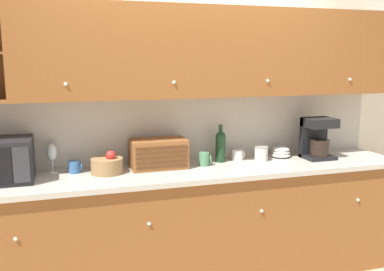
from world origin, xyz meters
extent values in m
plane|color=tan|center=(0.00, 0.00, 0.00)|extent=(24.00, 24.00, 0.00)
cube|color=silver|center=(0.00, 0.03, 1.30)|extent=(5.94, 0.06, 2.60)
cube|color=brown|center=(0.00, -0.30, 0.46)|extent=(3.54, 0.60, 0.92)
cube|color=#B7B2A8|center=(0.00, -0.31, 0.94)|extent=(3.56, 0.63, 0.04)
sphere|color=white|center=(-1.33, -0.60, 0.66)|extent=(0.03, 0.03, 0.03)
sphere|color=white|center=(-0.44, -0.60, 0.66)|extent=(0.03, 0.03, 0.03)
sphere|color=white|center=(0.44, -0.60, 0.66)|extent=(0.03, 0.03, 0.03)
sphere|color=white|center=(1.33, -0.60, 0.66)|extent=(0.03, 0.03, 0.03)
cube|color=#B7B2A8|center=(0.00, -0.01, 1.24)|extent=(3.54, 0.01, 0.56)
cube|color=brown|center=(0.21, -0.16, 1.87)|extent=(3.12, 0.32, 0.71)
sphere|color=white|center=(-0.96, -0.33, 1.65)|extent=(0.03, 0.03, 0.03)
sphere|color=white|center=(-0.18, -0.33, 1.65)|extent=(0.03, 0.03, 0.03)
sphere|color=white|center=(0.60, -0.33, 1.65)|extent=(0.03, 0.03, 0.03)
sphere|color=white|center=(1.38, -0.33, 1.65)|extent=(0.03, 0.03, 0.03)
cube|color=#2D2D33|center=(-1.28, -0.42, 1.11)|extent=(0.11, 0.01, 0.25)
cylinder|color=silver|center=(-1.08, -0.09, 0.96)|extent=(0.07, 0.07, 0.01)
cylinder|color=silver|center=(-1.08, -0.09, 1.01)|extent=(0.01, 0.01, 0.09)
ellipsoid|color=silver|center=(-1.08, -0.09, 1.12)|extent=(0.08, 0.08, 0.13)
cylinder|color=#38669E|center=(-0.92, -0.15, 1.00)|extent=(0.09, 0.09, 0.09)
torus|color=#38669E|center=(-0.87, -0.15, 1.00)|extent=(0.01, 0.06, 0.06)
cylinder|color=#937047|center=(-0.69, -0.24, 1.02)|extent=(0.24, 0.24, 0.12)
sphere|color=red|center=(-0.66, -0.25, 1.10)|extent=(0.08, 0.08, 0.08)
cube|color=brown|center=(-0.27, -0.19, 1.07)|extent=(0.44, 0.25, 0.23)
cube|color=#4B2C16|center=(-0.27, -0.31, 1.00)|extent=(0.41, 0.01, 0.02)
cube|color=#4B2C16|center=(-0.27, -0.31, 1.04)|extent=(0.41, 0.01, 0.02)
cube|color=#4B2C16|center=(-0.27, -0.31, 1.07)|extent=(0.41, 0.01, 0.02)
cube|color=#4B2C16|center=(-0.27, -0.31, 1.11)|extent=(0.41, 0.01, 0.02)
cube|color=#4B2C16|center=(-0.27, -0.31, 1.15)|extent=(0.41, 0.01, 0.02)
cylinder|color=#4C845B|center=(0.10, -0.23, 1.01)|extent=(0.09, 0.09, 0.11)
torus|color=#4C845B|center=(0.15, -0.23, 1.01)|extent=(0.01, 0.07, 0.07)
cylinder|color=#19381E|center=(0.27, -0.14, 1.07)|extent=(0.08, 0.08, 0.22)
sphere|color=#19381E|center=(0.27, -0.14, 1.18)|extent=(0.08, 0.08, 0.08)
cylinder|color=#19381E|center=(0.27, -0.14, 1.24)|extent=(0.03, 0.03, 0.08)
cylinder|color=silver|center=(0.44, -0.12, 1.00)|extent=(0.10, 0.10, 0.09)
torus|color=silver|center=(0.49, -0.12, 1.00)|extent=(0.01, 0.06, 0.06)
cylinder|color=silver|center=(0.62, -0.21, 1.01)|extent=(0.11, 0.11, 0.12)
cylinder|color=gray|center=(0.62, -0.21, 1.08)|extent=(0.12, 0.12, 0.01)
ellipsoid|color=silver|center=(0.85, -0.14, 0.98)|extent=(0.17, 0.17, 0.05)
ellipsoid|color=silver|center=(0.85, -0.14, 1.00)|extent=(0.16, 0.16, 0.04)
ellipsoid|color=silver|center=(0.85, -0.14, 1.03)|extent=(0.15, 0.15, 0.04)
cube|color=black|center=(1.14, -0.28, 0.97)|extent=(0.25, 0.22, 0.03)
cylinder|color=black|center=(1.14, -0.30, 1.06)|extent=(0.17, 0.17, 0.14)
cube|color=black|center=(1.14, -0.20, 1.14)|extent=(0.25, 0.05, 0.36)
cube|color=black|center=(1.14, -0.28, 1.27)|extent=(0.25, 0.22, 0.08)
camera|label=1|loc=(-1.00, -3.45, 1.82)|focal=40.00mm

